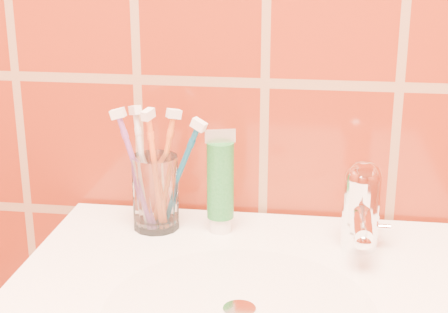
# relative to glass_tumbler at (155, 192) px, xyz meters

# --- Properties ---
(glass_tumbler) EXTENTS (0.08, 0.08, 0.10)m
(glass_tumbler) POSITION_rel_glass_tumbler_xyz_m (0.00, 0.00, 0.00)
(glass_tumbler) COLOR white
(glass_tumbler) RESTS_ON pedestal_sink
(toothpaste_tube) EXTENTS (0.04, 0.04, 0.14)m
(toothpaste_tube) POSITION_rel_glass_tumbler_xyz_m (0.09, 0.00, 0.02)
(toothpaste_tube) COLOR white
(toothpaste_tube) RESTS_ON pedestal_sink
(faucet) EXTENTS (0.05, 0.11, 0.12)m
(faucet) POSITION_rel_glass_tumbler_xyz_m (0.28, -0.03, 0.01)
(faucet) COLOR white
(faucet) RESTS_ON pedestal_sink
(toothbrush_0) EXTENTS (0.05, 0.08, 0.19)m
(toothbrush_0) POSITION_rel_glass_tumbler_xyz_m (0.00, -0.01, 0.04)
(toothbrush_0) COLOR orange
(toothbrush_0) RESTS_ON glass_tumbler
(toothbrush_1) EXTENTS (0.09, 0.09, 0.18)m
(toothbrush_1) POSITION_rel_glass_tumbler_xyz_m (0.01, 0.02, 0.03)
(toothbrush_1) COLOR orange
(toothbrush_1) RESTS_ON glass_tumbler
(toothbrush_2) EXTENTS (0.13, 0.12, 0.17)m
(toothbrush_2) POSITION_rel_glass_tumbler_xyz_m (0.03, -0.00, 0.03)
(toothbrush_2) COLOR #0E5075
(toothbrush_2) RESTS_ON glass_tumbler
(toothbrush_3) EXTENTS (0.09, 0.10, 0.18)m
(toothbrush_3) POSITION_rel_glass_tumbler_xyz_m (-0.02, 0.01, 0.03)
(toothbrush_3) COLOR silver
(toothbrush_3) RESTS_ON glass_tumbler
(toothbrush_4) EXTENTS (0.08, 0.08, 0.18)m
(toothbrush_4) POSITION_rel_glass_tumbler_xyz_m (-0.02, -0.01, 0.03)
(toothbrush_4) COLOR #834492
(toothbrush_4) RESTS_ON glass_tumbler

